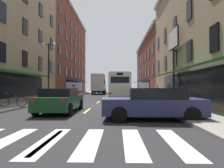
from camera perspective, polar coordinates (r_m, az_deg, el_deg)
name	(u,v)px	position (r m, az deg, el deg)	size (l,w,h in m)	color
ground_plane	(94,106)	(15.17, -5.24, -6.44)	(34.80, 80.00, 0.10)	#28282B
lane_centre_dashes	(94,105)	(14.91, -5.35, -6.32)	(0.14, 73.90, 0.01)	#DBCC4C
crosswalk_near	(48,141)	(5.48, -18.30, -15.67)	(7.10, 2.80, 0.01)	silver
sidewalk_left	(20,104)	(16.90, -25.61, -5.37)	(3.00, 80.00, 0.14)	gray
sidewalk_right	(171,104)	(15.60, 16.94, -5.81)	(3.00, 80.00, 0.14)	gray
billboard_sign	(173,46)	(19.26, 17.71, 10.55)	(0.40, 2.88, 6.69)	black
transit_bus	(119,85)	(27.52, 1.97, -0.32)	(2.79, 12.36, 3.24)	white
box_truck	(99,84)	(39.11, -3.93, -0.03)	(2.50, 6.92, 3.94)	black
sedan_near	(61,100)	(11.30, -14.81, -4.53)	(1.93, 4.56, 1.33)	#144723
sedan_mid	(102,90)	(48.83, -2.98, -1.74)	(2.02, 4.47, 1.42)	navy
sedan_far	(153,103)	(8.63, 12.01, -5.59)	(4.27, 2.11, 1.37)	navy
motorcycle_rider	(74,96)	(16.04, -11.22, -3.41)	(0.62, 2.07, 1.66)	black
bicycle_near	(57,95)	(21.95, -16.00, -3.26)	(1.69, 0.51, 0.91)	black
bicycle_mid	(13,101)	(13.91, -27.17, -4.55)	(1.70, 0.48, 0.91)	black
pedestrian_mid	(139,90)	(28.85, 8.04, -1.65)	(0.36, 0.36, 1.75)	black
pedestrian_far	(157,90)	(24.21, 13.21, -1.87)	(0.36, 0.36, 1.68)	maroon
street_lamp_twin	(49,68)	(19.85, -18.22, 4.41)	(1.42, 0.32, 5.61)	black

